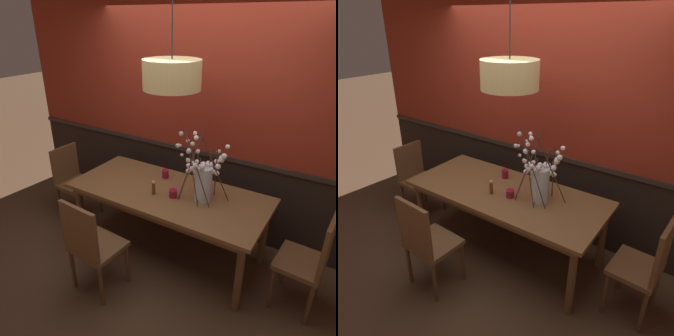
{
  "view_description": "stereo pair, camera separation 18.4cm",
  "coord_description": "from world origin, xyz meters",
  "views": [
    {
      "loc": [
        1.51,
        -2.44,
        2.38
      ],
      "look_at": [
        0.0,
        0.0,
        1.03
      ],
      "focal_mm": 34.23,
      "sensor_mm": 36.0,
      "label": 1
    },
    {
      "loc": [
        1.67,
        -2.33,
        2.38
      ],
      "look_at": [
        0.0,
        0.0,
        1.03
      ],
      "focal_mm": 34.23,
      "sensor_mm": 36.0,
      "label": 2
    }
  ],
  "objects": [
    {
      "name": "ground_plane",
      "position": [
        0.0,
        0.0,
        0.0
      ],
      "size": [
        24.0,
        24.0,
        0.0
      ],
      "primitive_type": "plane",
      "color": "#4C3321"
    },
    {
      "name": "back_wall",
      "position": [
        0.0,
        0.72,
        1.4
      ],
      "size": [
        5.13,
        0.14,
        2.82
      ],
      "color": "black",
      "rests_on": "ground"
    },
    {
      "name": "dining_table",
      "position": [
        0.0,
        0.0,
        0.68
      ],
      "size": [
        2.05,
        0.9,
        0.76
      ],
      "color": "brown",
      "rests_on": "ground"
    },
    {
      "name": "chair_far_side_left",
      "position": [
        -0.32,
        0.88,
        0.53
      ],
      "size": [
        0.47,
        0.4,
        0.96
      ],
      "color": "brown",
      "rests_on": "ground"
    },
    {
      "name": "chair_head_east_end",
      "position": [
        1.42,
        -0.01,
        0.55
      ],
      "size": [
        0.41,
        0.45,
        0.98
      ],
      "color": "brown",
      "rests_on": "ground"
    },
    {
      "name": "chair_far_side_right",
      "position": [
        0.32,
        0.85,
        0.52
      ],
      "size": [
        0.45,
        0.44,
        0.91
      ],
      "color": "brown",
      "rests_on": "ground"
    },
    {
      "name": "chair_near_side_left",
      "position": [
        -0.29,
        -0.84,
        0.55
      ],
      "size": [
        0.46,
        0.43,
        0.98
      ],
      "color": "brown",
      "rests_on": "ground"
    },
    {
      "name": "chair_head_west_end",
      "position": [
        -1.45,
        0.02,
        0.51
      ],
      "size": [
        0.45,
        0.43,
        0.91
      ],
      "color": "brown",
      "rests_on": "ground"
    },
    {
      "name": "vase_with_blossoms",
      "position": [
        0.37,
        0.03,
        0.98
      ],
      "size": [
        0.61,
        0.59,
        0.77
      ],
      "color": "silver",
      "rests_on": "dining_table"
    },
    {
      "name": "candle_holder_nearer_center",
      "position": [
        0.11,
        -0.08,
        0.8
      ],
      "size": [
        0.08,
        0.08,
        0.08
      ],
      "color": "maroon",
      "rests_on": "dining_table"
    },
    {
      "name": "candle_holder_nearer_edge",
      "position": [
        -0.18,
        0.24,
        0.81
      ],
      "size": [
        0.08,
        0.08,
        0.1
      ],
      "color": "maroon",
      "rests_on": "dining_table"
    },
    {
      "name": "condiment_bottle",
      "position": [
        -0.09,
        -0.13,
        0.83
      ],
      "size": [
        0.04,
        0.04,
        0.14
      ],
      "color": "brown",
      "rests_on": "dining_table"
    },
    {
      "name": "pendant_lamp",
      "position": [
        0.05,
        -0.01,
        1.93
      ],
      "size": [
        0.51,
        0.51,
        1.02
      ],
      "color": "tan"
    }
  ]
}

